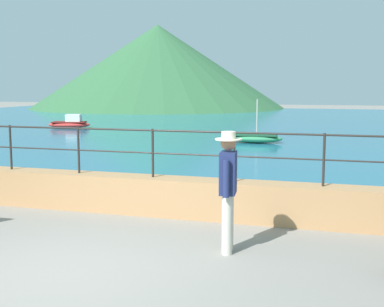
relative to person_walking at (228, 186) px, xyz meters
name	(u,v)px	position (x,y,z in m)	size (l,w,h in m)	color
ground_plane	(64,274)	(-1.82, -1.43, -0.98)	(120.00, 120.00, 0.00)	gray
promenade_wall	(153,195)	(-1.82, 1.77, -0.63)	(20.00, 0.56, 0.70)	tan
railing	(153,144)	(-1.82, 1.77, 0.34)	(18.44, 0.04, 0.90)	#282623
lake_water	(285,125)	(-1.82, 24.41, -0.95)	(64.00, 44.32, 0.06)	#236B89
hill_main	(158,67)	(-17.52, 44.34, 3.41)	(26.86, 26.86, 8.77)	#33663D
person_walking	(228,186)	(0.00, 0.00, 0.00)	(0.38, 0.57, 1.75)	beige
boat_0	(70,123)	(-12.96, 18.05, -0.65)	(2.46, 1.51, 0.76)	red
boat_2	(254,138)	(-1.93, 13.67, -0.72)	(2.34, 1.01, 1.78)	#338C59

